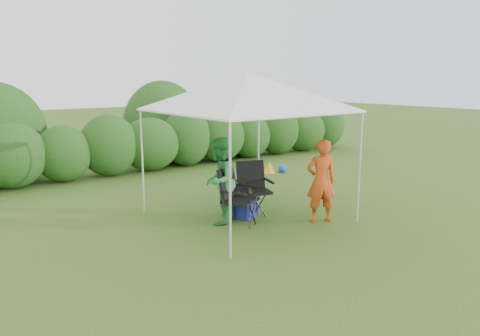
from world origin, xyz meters
TOP-DOWN VIEW (x-y plane):
  - ground at (0.00, 0.00)m, footprint 70.00×70.00m
  - hedge at (0.11, 6.00)m, footprint 17.83×1.53m
  - canopy at (0.00, 0.50)m, footprint 3.10×3.10m
  - chair_right at (0.32, 0.72)m, footprint 0.78×0.75m
  - chair_left at (-0.44, 0.31)m, footprint 0.84×0.82m
  - man at (0.97, -0.53)m, footprint 0.69×0.61m
  - woman at (-0.62, 0.56)m, footprint 1.01×0.98m
  - cooler at (-0.02, 0.52)m, footprint 0.54×0.46m
  - bottle at (0.04, 0.48)m, footprint 0.06×0.06m
  - lawn_toy at (3.31, 3.56)m, footprint 0.62×0.51m

SIDE VIEW (x-z plane):
  - ground at x=0.00m, z-range 0.00..0.00m
  - lawn_toy at x=3.31m, z-range -0.01..0.30m
  - cooler at x=-0.02m, z-range 0.00..0.38m
  - bottle at x=0.04m, z-range 0.38..0.61m
  - chair_right at x=0.32m, z-range 0.07..1.13m
  - chair_left at x=-0.44m, z-range 0.07..1.16m
  - man at x=0.97m, z-range 0.00..1.60m
  - woman at x=-0.62m, z-range 0.00..1.64m
  - hedge at x=0.11m, z-range -0.07..1.73m
  - canopy at x=0.00m, z-range 1.05..3.88m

